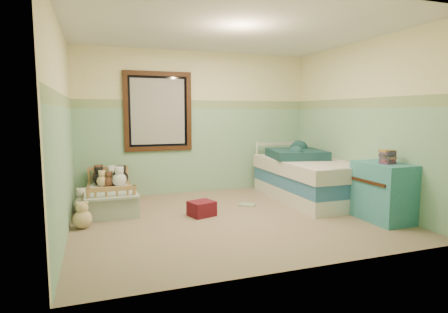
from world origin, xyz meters
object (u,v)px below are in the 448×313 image
object	(u,v)px
toddler_bed_frame	(111,203)
dresser	(383,192)
plush_floor_tan	(83,219)
plush_floor_cream	(82,204)
red_pillow	(202,209)
floor_book	(247,205)
twin_bed_frame	(307,193)

from	to	relation	value
toddler_bed_frame	dresser	world-z (taller)	dresser
toddler_bed_frame	plush_floor_tan	size ratio (longest dim) A/B	5.66
plush_floor_cream	plush_floor_tan	bearing A→B (deg)	-88.32
toddler_bed_frame	red_pillow	bearing A→B (deg)	-35.34
plush_floor_cream	floor_book	size ratio (longest dim) A/B	1.01
plush_floor_cream	dresser	world-z (taller)	dresser
twin_bed_frame	plush_floor_tan	bearing A→B (deg)	-173.12
toddler_bed_frame	plush_floor_cream	xyz separation A→B (m)	(-0.39, -0.10, 0.04)
toddler_bed_frame	floor_book	world-z (taller)	toddler_bed_frame
plush_floor_tan	red_pillow	distance (m)	1.55
floor_book	red_pillow	bearing A→B (deg)	-125.96
dresser	red_pillow	distance (m)	2.45
dresser	plush_floor_cream	bearing A→B (deg)	155.48
plush_floor_cream	dresser	distance (m)	4.18
plush_floor_tan	toddler_bed_frame	bearing A→B (deg)	67.64
dresser	floor_book	world-z (taller)	dresser
dresser	floor_book	distance (m)	1.96
plush_floor_tan	dresser	bearing A→B (deg)	-14.00
dresser	red_pillow	xyz separation A→B (m)	(-2.22, 0.99, -0.28)
twin_bed_frame	toddler_bed_frame	bearing A→B (deg)	171.33
plush_floor_tan	floor_book	size ratio (longest dim) A/B	0.95
plush_floor_cream	red_pillow	distance (m)	1.74
toddler_bed_frame	plush_floor_cream	bearing A→B (deg)	-165.45
red_pillow	twin_bed_frame	bearing A→B (deg)	10.82
toddler_bed_frame	twin_bed_frame	world-z (taller)	twin_bed_frame
twin_bed_frame	red_pillow	size ratio (longest dim) A/B	6.19
plush_floor_cream	twin_bed_frame	distance (m)	3.52
plush_floor_tan	red_pillow	size ratio (longest dim) A/B	0.70
dresser	twin_bed_frame	bearing A→B (deg)	102.37
toddler_bed_frame	floor_book	xyz separation A→B (m)	(2.01, -0.52, -0.07)
floor_book	dresser	bearing A→B (deg)	-10.63
plush_floor_tan	red_pillow	bearing A→B (deg)	1.91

